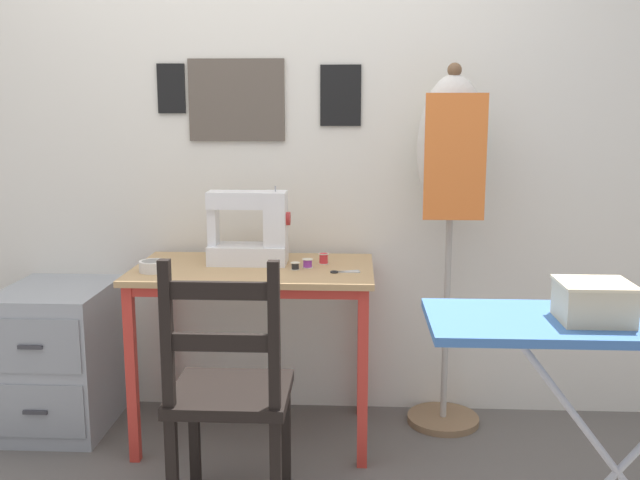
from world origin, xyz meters
name	(u,v)px	position (x,y,z in m)	size (l,w,h in m)	color
ground_plane	(247,468)	(0.00, 0.00, 0.00)	(14.00, 14.00, 0.00)	#5B5651
wall_back	(263,136)	(0.00, 0.64, 1.28)	(10.00, 0.07, 2.55)	silver
sewing_table	(254,291)	(0.00, 0.27, 0.65)	(0.99, 0.58, 0.75)	tan
sewing_machine	(253,230)	(-0.01, 0.35, 0.89)	(0.34, 0.16, 0.33)	white
fabric_bowl	(153,266)	(-0.39, 0.17, 0.77)	(0.11, 0.11, 0.04)	silver
scissors	(340,272)	(0.36, 0.20, 0.75)	(0.12, 0.05, 0.01)	silver
thread_spool_near_machine	(295,266)	(0.18, 0.24, 0.76)	(0.04, 0.04, 0.03)	black
thread_spool_mid_table	(308,263)	(0.22, 0.28, 0.77)	(0.04, 0.04, 0.04)	purple
thread_spool_far_edge	(324,259)	(0.29, 0.35, 0.77)	(0.04, 0.04, 0.04)	red
wooden_chair	(229,395)	(0.00, -0.33, 0.44)	(0.40, 0.38, 0.94)	black
filing_cabinet	(60,357)	(-0.88, 0.36, 0.32)	(0.44, 0.55, 0.63)	#93999E
dress_form	(451,171)	(0.82, 0.46, 1.13)	(0.32, 0.32, 1.58)	#846647
ironing_board	(628,336)	(1.15, -0.73, 0.80)	(1.06, 0.37, 0.85)	#3D6BAD
storage_box	(594,302)	(1.04, -0.76, 0.90)	(0.19, 0.17, 0.11)	beige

